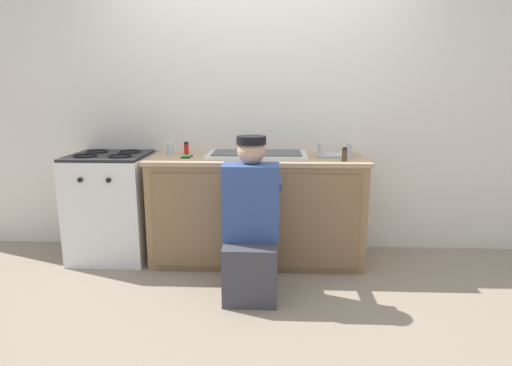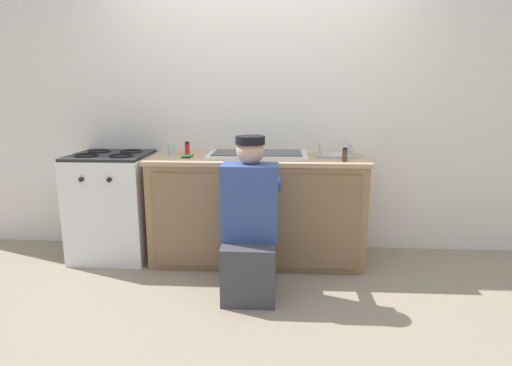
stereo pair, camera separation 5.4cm
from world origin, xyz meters
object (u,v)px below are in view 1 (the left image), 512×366
Objects in this scene: water_glass at (170,149)px; sink_double_basin at (257,154)px; spice_bottle_pepper at (345,154)px; cell_phone at (187,156)px; plumber_person at (251,231)px; stove_range at (112,206)px; dish_rack_tray at (334,154)px; spice_bottle_red at (186,148)px.

sink_double_basin is at bearing -5.06° from water_glass.
sink_double_basin reaches higher than spice_bottle_pepper.
sink_double_basin is 0.57m from cell_phone.
spice_bottle_pepper is at bearing -14.96° from sink_double_basin.
cell_phone is at bearing -175.86° from sink_double_basin.
plumber_person is 11.04× the size of water_glass.
stove_range is 1.91m from dish_rack_tray.
plumber_person reaches higher than water_glass.
plumber_person is at bearing -28.26° from stove_range.
dish_rack_tray is (0.64, 0.69, 0.44)m from plumber_person.
plumber_person is at bearing -132.84° from dish_rack_tray.
spice_bottle_pepper is at bearing -13.17° from spice_bottle_red.
spice_bottle_red and spice_bottle_pepper have the same top height.
spice_bottle_pepper is at bearing -77.80° from dish_rack_tray.
plumber_person is (-0.02, -0.66, -0.43)m from sink_double_basin.
plumber_person is 0.96m from spice_bottle_pepper.
spice_bottle_red is at bearing 10.92° from stove_range.
spice_bottle_pepper is (1.91, -0.18, 0.48)m from stove_range.
sink_double_basin is 0.70m from spice_bottle_pepper.
spice_bottle_pepper is 0.23m from dish_rack_tray.
spice_bottle_red is at bearing 166.83° from spice_bottle_pepper.
cell_phone is at bearing -33.75° from water_glass.
cell_phone is 0.50× the size of dish_rack_tray.
water_glass is 0.13m from spice_bottle_red.
plumber_person is at bearing -45.32° from water_glass.
dish_rack_tray is at bearing -1.04° from water_glass.
sink_double_basin is at bearing -11.13° from spice_bottle_red.
stove_range is 0.79m from cell_phone.
cell_phone is at bearing 173.60° from spice_bottle_pepper.
spice_bottle_pepper is at bearing -9.91° from water_glass.
stove_range is 0.81× the size of plumber_person.
dish_rack_tray is (0.63, 0.04, 0.01)m from sink_double_basin.
spice_bottle_red is (-0.59, 0.77, 0.46)m from plumber_person.
plumber_person is at bearing -91.31° from sink_double_basin.
spice_bottle_pepper reaches higher than cell_phone.
stove_range is 9.00× the size of water_glass.
water_glass is at bearing 146.25° from cell_phone.
spice_bottle_pepper is at bearing -6.40° from cell_phone.
stove_range is at bearing -172.47° from water_glass.
plumber_person is 0.93m from cell_phone.
plumber_person is at bearing -145.57° from spice_bottle_pepper.
water_glass is 0.36× the size of dish_rack_tray.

